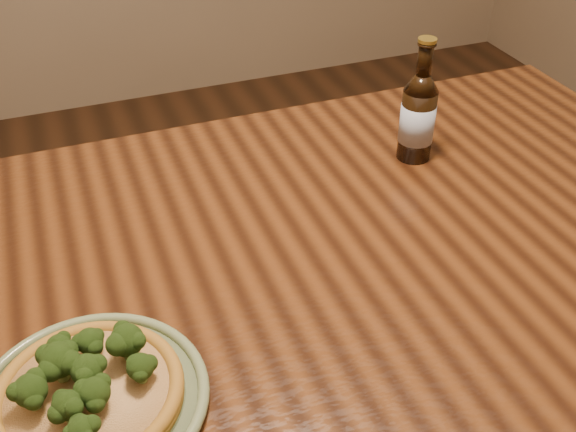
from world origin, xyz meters
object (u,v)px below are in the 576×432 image
object	(u,v)px
pizza	(87,389)
plate	(90,401)
table	(272,307)
beer_bottle	(418,116)

from	to	relation	value
pizza	plate	bearing A→B (deg)	-90.96
table	plate	distance (m)	0.35
table	plate	bearing A→B (deg)	-148.92
pizza	beer_bottle	xyz separation A→B (m)	(0.63, 0.36, 0.05)
table	pizza	bearing A→B (deg)	-149.10
table	beer_bottle	xyz separation A→B (m)	(0.34, 0.19, 0.18)
table	beer_bottle	world-z (taller)	beer_bottle
plate	beer_bottle	bearing A→B (deg)	29.75
plate	pizza	distance (m)	0.02
plate	table	bearing A→B (deg)	31.08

